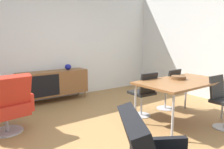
# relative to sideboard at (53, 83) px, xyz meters

# --- Properties ---
(ground_plane) EXTENTS (8.32, 8.32, 0.00)m
(ground_plane) POSITION_rel_sideboard_xyz_m (-0.01, -2.30, -0.44)
(ground_plane) COLOR #9E7242
(wall_back) EXTENTS (6.80, 0.12, 2.80)m
(wall_back) POSITION_rel_sideboard_xyz_m (-0.01, 0.30, 0.96)
(wall_back) COLOR silver
(wall_back) RESTS_ON ground_plane
(wall_right) EXTENTS (0.12, 5.60, 2.80)m
(wall_right) POSITION_rel_sideboard_xyz_m (3.19, -2.30, 0.96)
(wall_right) COLOR silver
(wall_right) RESTS_ON ground_plane
(sideboard) EXTENTS (1.60, 0.45, 0.72)m
(sideboard) POSITION_rel_sideboard_xyz_m (0.00, 0.00, 0.00)
(sideboard) COLOR brown
(sideboard) RESTS_ON ground_plane
(vase_cobalt) EXTENTS (0.15, 0.15, 0.14)m
(vase_cobalt) POSITION_rel_sideboard_xyz_m (0.38, 0.00, 0.35)
(vase_cobalt) COLOR navy
(vase_cobalt) RESTS_ON sideboard
(dining_table) EXTENTS (1.60, 0.90, 0.74)m
(dining_table) POSITION_rel_sideboard_xyz_m (1.34, -2.56, 0.26)
(dining_table) COLOR brown
(dining_table) RESTS_ON ground_plane
(wooden_bowl_on_table) EXTENTS (0.26, 0.26, 0.06)m
(wooden_bowl_on_table) POSITION_rel_sideboard_xyz_m (1.40, -2.44, 0.33)
(wooden_bowl_on_table) COLOR brown
(wooden_bowl_on_table) RESTS_ON dining_table
(dining_chair_back_right) EXTENTS (0.43, 0.45, 0.86)m
(dining_chair_back_right) POSITION_rel_sideboard_xyz_m (1.69, -2.00, 0.03)
(dining_chair_back_right) COLOR black
(dining_chair_back_right) RESTS_ON ground_plane
(dining_chair_back_left) EXTENTS (0.42, 0.44, 0.86)m
(dining_chair_back_left) POSITION_rel_sideboard_xyz_m (0.98, -2.00, 0.03)
(dining_chair_back_left) COLOR black
(dining_chair_back_left) RESTS_ON ground_plane
(dining_chair_front_right) EXTENTS (0.41, 0.43, 0.86)m
(dining_chair_front_right) POSITION_rel_sideboard_xyz_m (1.69, -3.12, 0.03)
(dining_chair_front_right) COLOR black
(dining_chair_front_right) RESTS_ON ground_plane
(lounge_chair_red) EXTENTS (0.78, 0.73, 0.95)m
(lounge_chair_red) POSITION_rel_sideboard_xyz_m (-1.24, -1.28, 0.03)
(lounge_chair_red) COLOR red
(lounge_chair_red) RESTS_ON ground_plane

